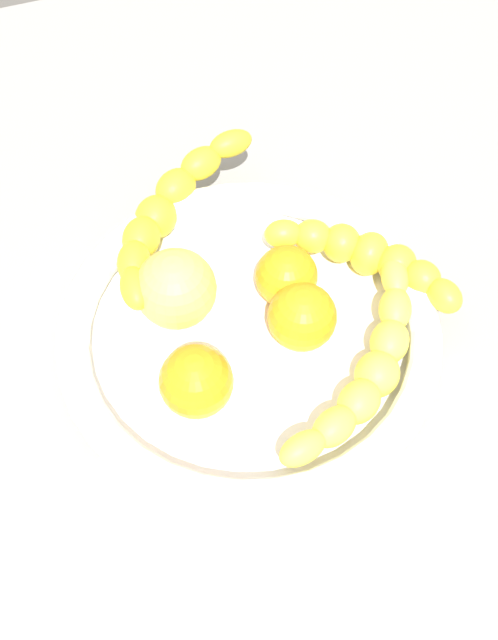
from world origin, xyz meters
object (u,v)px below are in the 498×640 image
object	(u,v)px
banana_arching_top	(367,256)
orange_mid_right	(286,276)
orange_mid_left	(196,381)
apple_yellow	(176,289)
fruit_bowl	(249,334)
orange_front	(302,317)
banana_draped_left	(369,367)
banana_draped_right	(166,213)

from	to	relation	value
banana_arching_top	orange_mid_right	bearing A→B (deg)	-1.14
orange_mid_left	orange_mid_right	xyz separation A→B (cm)	(-11.24, -7.99, -0.28)
orange_mid_left	apple_yellow	xyz separation A→B (cm)	(-1.03, -9.45, 0.53)
fruit_bowl	orange_mid_left	xyz separation A→B (cm)	(6.33, 4.52, 2.60)
orange_mid_right	orange_front	bearing A→B (deg)	85.99
orange_mid_left	orange_mid_right	size ratio (longest dim) A/B	1.10
banana_draped_left	apple_yellow	size ratio (longest dim) A/B	2.48
fruit_bowl	banana_draped_right	distance (cm)	15.05
fruit_bowl	orange_mid_right	xyz separation A→B (cm)	(-4.90, -3.47, 2.31)
orange_mid_left	apple_yellow	size ratio (longest dim) A/B	0.86
banana_draped_left	orange_mid_left	bearing A→B (deg)	-12.41
banana_draped_left	orange_mid_right	world-z (taller)	orange_mid_right
banana_arching_top	orange_mid_left	bearing A→B (deg)	21.99
fruit_bowl	banana_draped_left	size ratio (longest dim) A/B	1.88
fruit_bowl	orange_front	bearing A→B (deg)	163.47
orange_mid_left	banana_arching_top	bearing A→B (deg)	-158.01
banana_draped_left	banana_draped_right	xyz separation A→B (cm)	(11.89, -22.12, 0.80)
banana_draped_right	orange_mid_left	bearing A→B (deg)	81.72
banana_arching_top	apple_yellow	distance (cm)	18.46
banana_draped_right	orange_mid_right	world-z (taller)	same
apple_yellow	orange_mid_right	bearing A→B (deg)	171.85
orange_front	orange_mid_left	distance (cm)	11.35
banana_draped_left	orange_front	bearing A→B (deg)	-59.63
banana_arching_top	orange_front	xyz separation A→B (cm)	(8.49, 4.66, 0.46)
banana_arching_top	orange_front	size ratio (longest dim) A/B	2.47
fruit_bowl	banana_draped_right	xyz separation A→B (cm)	(3.58, -14.38, 2.63)
fruit_bowl	apple_yellow	size ratio (longest dim) A/B	4.66
banana_draped_left	orange_mid_left	distance (cm)	15.01
fruit_bowl	banana_arching_top	distance (cm)	13.63
orange_front	apple_yellow	distance (cm)	11.71
apple_yellow	orange_mid_left	bearing A→B (deg)	83.75
orange_front	apple_yellow	size ratio (longest dim) A/B	0.84
orange_mid_left	orange_mid_right	bearing A→B (deg)	-144.58
fruit_bowl	banana_arching_top	xyz separation A→B (cm)	(-13.06, -3.31, 2.06)
orange_front	orange_mid_right	bearing A→B (deg)	-94.01
fruit_bowl	orange_mid_left	size ratio (longest dim) A/B	5.44
fruit_bowl	orange_front	size ratio (longest dim) A/B	5.57
banana_draped_left	apple_yellow	distance (cm)	18.64
banana_draped_left	fruit_bowl	bearing A→B (deg)	-42.98
banana_draped_left	banana_arching_top	xyz separation A→B (cm)	(-4.75, -11.05, 0.23)
fruit_bowl	banana_draped_left	xyz separation A→B (cm)	(-8.31, 7.74, 1.83)
banana_arching_top	orange_mid_left	size ratio (longest dim) A/B	2.41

